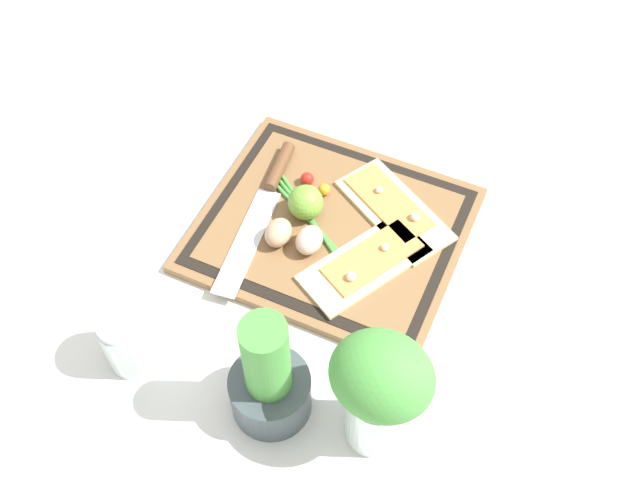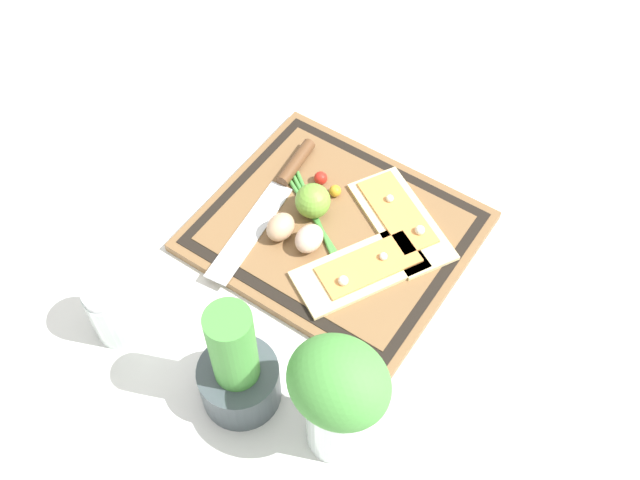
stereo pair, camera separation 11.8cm
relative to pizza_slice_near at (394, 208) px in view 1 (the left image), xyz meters
The scene contains 14 objects.
ground_plane 0.11m from the pizza_slice_near, 41.42° to the left, with size 6.00×6.00×0.00m, color silver.
cutting_board 0.11m from the pizza_slice_near, 41.42° to the left, with size 0.42×0.36×0.02m.
pizza_slice_near is the anchor object (origin of this frame).
pizza_slice_far 0.12m from the pizza_slice_near, 89.97° to the left, with size 0.18×0.22×0.02m.
knife 0.21m from the pizza_slice_near, 15.12° to the left, with size 0.07×0.32×0.02m.
egg_brown 0.20m from the pizza_slice_near, 42.40° to the left, with size 0.04×0.05×0.04m, color tan.
egg_pink 0.16m from the pizza_slice_near, 52.99° to the left, with size 0.04×0.05×0.04m, color beige.
lime 0.15m from the pizza_slice_near, 27.01° to the left, with size 0.06×0.06×0.06m, color #70A838.
cherry_tomato_red 0.15m from the pizza_slice_near, ahead, with size 0.02×0.02×0.02m, color red.
cherry_tomato_yellow 0.12m from the pizza_slice_near, ahead, with size 0.02×0.02×0.02m, color gold.
scallion_bunch 0.13m from the pizza_slice_near, 44.37° to the left, with size 0.23×0.16×0.01m.
herb_pot 0.39m from the pizza_slice_near, 84.68° to the left, with size 0.11×0.11×0.22m.
sauce_jar 0.47m from the pizza_slice_near, 57.76° to the left, with size 0.08×0.08×0.11m.
herb_glass 0.39m from the pizza_slice_near, 107.04° to the left, with size 0.13×0.12×0.22m.
Camera 1 is at (-0.28, 0.67, 1.00)m, focal length 42.00 mm.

